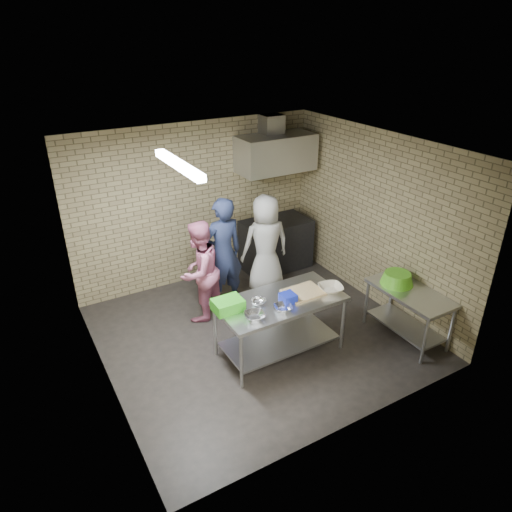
# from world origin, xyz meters

# --- Properties ---
(floor) EXTENTS (4.20, 4.20, 0.00)m
(floor) POSITION_xyz_m (0.00, 0.00, 0.00)
(floor) COLOR black
(floor) RESTS_ON ground
(ceiling) EXTENTS (4.20, 4.20, 0.00)m
(ceiling) POSITION_xyz_m (0.00, 0.00, 2.70)
(ceiling) COLOR black
(ceiling) RESTS_ON ground
(back_wall) EXTENTS (4.20, 0.06, 2.70)m
(back_wall) POSITION_xyz_m (0.00, 2.00, 1.35)
(back_wall) COLOR #9A8C60
(back_wall) RESTS_ON ground
(front_wall) EXTENTS (4.20, 0.06, 2.70)m
(front_wall) POSITION_xyz_m (0.00, -2.00, 1.35)
(front_wall) COLOR #9A8C60
(front_wall) RESTS_ON ground
(left_wall) EXTENTS (0.06, 4.00, 2.70)m
(left_wall) POSITION_xyz_m (-2.10, 0.00, 1.35)
(left_wall) COLOR #9A8C60
(left_wall) RESTS_ON ground
(right_wall) EXTENTS (0.06, 4.00, 2.70)m
(right_wall) POSITION_xyz_m (2.10, 0.00, 1.35)
(right_wall) COLOR #9A8C60
(right_wall) RESTS_ON ground
(prep_table) EXTENTS (1.66, 0.83, 0.83)m
(prep_table) POSITION_xyz_m (0.06, -0.49, 0.41)
(prep_table) COLOR silver
(prep_table) RESTS_ON floor
(side_counter) EXTENTS (0.60, 1.20, 0.75)m
(side_counter) POSITION_xyz_m (1.80, -1.10, 0.38)
(side_counter) COLOR silver
(side_counter) RESTS_ON floor
(stove) EXTENTS (1.20, 0.70, 0.90)m
(stove) POSITION_xyz_m (1.35, 1.65, 0.45)
(stove) COLOR black
(stove) RESTS_ON floor
(range_hood) EXTENTS (1.30, 0.60, 0.60)m
(range_hood) POSITION_xyz_m (1.35, 1.70, 2.10)
(range_hood) COLOR silver
(range_hood) RESTS_ON back_wall
(hood_duct) EXTENTS (0.35, 0.30, 0.30)m
(hood_duct) POSITION_xyz_m (1.35, 1.85, 2.55)
(hood_duct) COLOR #A5A8AD
(hood_duct) RESTS_ON back_wall
(wall_shelf) EXTENTS (0.80, 0.20, 0.04)m
(wall_shelf) POSITION_xyz_m (1.65, 1.89, 1.92)
(wall_shelf) COLOR #3F2B19
(wall_shelf) RESTS_ON back_wall
(fluorescent_fixture) EXTENTS (0.10, 1.25, 0.08)m
(fluorescent_fixture) POSITION_xyz_m (-1.00, 0.00, 2.64)
(fluorescent_fixture) COLOR white
(fluorescent_fixture) RESTS_ON ceiling
(green_crate) EXTENTS (0.37, 0.28, 0.15)m
(green_crate) POSITION_xyz_m (-0.64, -0.37, 0.90)
(green_crate) COLOR green
(green_crate) RESTS_ON prep_table
(blue_tub) EXTENTS (0.18, 0.18, 0.12)m
(blue_tub) POSITION_xyz_m (0.11, -0.59, 0.89)
(blue_tub) COLOR #1626A8
(blue_tub) RESTS_ON prep_table
(cutting_board) EXTENTS (0.51, 0.39, 0.03)m
(cutting_board) POSITION_xyz_m (0.41, -0.51, 0.84)
(cutting_board) COLOR #CFB777
(cutting_board) RESTS_ON prep_table
(mixing_bowl_a) EXTENTS (0.32, 0.32, 0.06)m
(mixing_bowl_a) POSITION_xyz_m (-0.44, -0.69, 0.86)
(mixing_bowl_a) COLOR #B1B2B8
(mixing_bowl_a) RESTS_ON prep_table
(mixing_bowl_b) EXTENTS (0.24, 0.24, 0.06)m
(mixing_bowl_b) POSITION_xyz_m (-0.24, -0.44, 0.86)
(mixing_bowl_b) COLOR #B7BBBF
(mixing_bowl_b) RESTS_ON prep_table
(mixing_bowl_c) EXTENTS (0.29, 0.29, 0.06)m
(mixing_bowl_c) POSITION_xyz_m (-0.04, -0.71, 0.86)
(mixing_bowl_c) COLOR silver
(mixing_bowl_c) RESTS_ON prep_table
(ceramic_bowl) EXTENTS (0.39, 0.39, 0.08)m
(ceramic_bowl) POSITION_xyz_m (0.76, -0.64, 0.87)
(ceramic_bowl) COLOR beige
(ceramic_bowl) RESTS_ON prep_table
(green_basin) EXTENTS (0.46, 0.46, 0.17)m
(green_basin) POSITION_xyz_m (1.78, -0.85, 0.83)
(green_basin) COLOR #59C626
(green_basin) RESTS_ON side_counter
(bottle_red) EXTENTS (0.07, 0.07, 0.18)m
(bottle_red) POSITION_xyz_m (1.40, 1.89, 2.03)
(bottle_red) COLOR #B22619
(bottle_red) RESTS_ON wall_shelf
(bottle_green) EXTENTS (0.06, 0.06, 0.15)m
(bottle_green) POSITION_xyz_m (1.80, 1.89, 2.02)
(bottle_green) COLOR green
(bottle_green) RESTS_ON wall_shelf
(man_navy) EXTENTS (0.67, 0.45, 1.79)m
(man_navy) POSITION_xyz_m (-0.04, 0.97, 0.89)
(man_navy) COLOR #141C34
(man_navy) RESTS_ON floor
(woman_pink) EXTENTS (0.95, 0.89, 1.55)m
(woman_pink) POSITION_xyz_m (-0.50, 0.82, 0.78)
(woman_pink) COLOR #C5688D
(woman_pink) RESTS_ON floor
(woman_white) EXTENTS (0.88, 0.64, 1.65)m
(woman_white) POSITION_xyz_m (0.78, 1.07, 0.82)
(woman_white) COLOR silver
(woman_white) RESTS_ON floor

